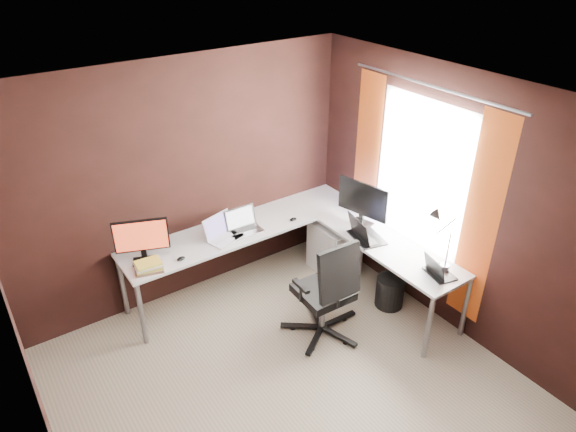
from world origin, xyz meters
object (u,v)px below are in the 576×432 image
at_px(office_chair, 325,307).
at_px(laptop_black_big, 364,234).
at_px(desk_lamp, 440,233).
at_px(laptop_silver, 243,226).
at_px(laptop_white, 222,233).
at_px(book_stack, 149,266).
at_px(monitor_left, 142,238).
at_px(monitor_right, 363,201).
at_px(wastebasket, 390,292).
at_px(laptop_black_small, 438,271).
at_px(drawer_pedestal, 334,247).

bearing_deg(office_chair, laptop_black_big, 21.81).
bearing_deg(desk_lamp, laptop_silver, 116.80).
height_order(laptop_white, book_stack, laptop_white).
distance_m(monitor_left, desk_lamp, 2.71).
relative_size(monitor_right, wastebasket, 1.72).
bearing_deg(desk_lamp, laptop_black_small, -126.01).
bearing_deg(wastebasket, laptop_black_big, 119.56).
height_order(laptop_white, office_chair, office_chair).
xyz_separation_m(drawer_pedestal, monitor_right, (0.09, -0.31, 0.70)).
xyz_separation_m(laptop_white, wastebasket, (1.32, -1.12, -0.61)).
bearing_deg(monitor_right, laptop_black_big, 129.44).
bearing_deg(laptop_black_small, desk_lamp, -15.07).
bearing_deg(office_chair, desk_lamp, -29.84).
bearing_deg(wastebasket, laptop_black_small, -92.70).
bearing_deg(laptop_white, office_chair, -81.61).
relative_size(drawer_pedestal, monitor_left, 1.26).
height_order(laptop_black_small, wastebasket, laptop_black_small).
distance_m(monitor_right, laptop_black_small, 1.10).
height_order(monitor_left, laptop_black_small, monitor_left).
bearing_deg(laptop_white, laptop_black_big, -52.29).
distance_m(laptop_black_big, office_chair, 0.84).
relative_size(monitor_right, laptop_black_big, 1.34).
xyz_separation_m(laptop_black_small, book_stack, (-2.12, 1.57, -0.00)).
bearing_deg(desk_lamp, book_stack, 137.91).
bearing_deg(wastebasket, laptop_silver, 133.62).
height_order(monitor_right, laptop_silver, monitor_right).
relative_size(laptop_white, office_chair, 0.38).
bearing_deg(office_chair, drawer_pedestal, 48.33).
height_order(laptop_black_small, office_chair, office_chair).
xyz_separation_m(laptop_white, laptop_silver, (0.25, 0.01, -0.00)).
relative_size(laptop_white, book_stack, 1.37).
xyz_separation_m(laptop_black_big, desk_lamp, (0.18, -0.76, 0.34)).
distance_m(monitor_right, laptop_black_big, 0.37).
bearing_deg(monitor_right, laptop_white, 52.15).
distance_m(drawer_pedestal, laptop_white, 1.37).
height_order(laptop_silver, office_chair, office_chair).
distance_m(laptop_silver, book_stack, 1.07).
height_order(laptop_black_small, desk_lamp, desk_lamp).
bearing_deg(wastebasket, desk_lamp, -88.23).
distance_m(monitor_right, office_chair, 1.18).
height_order(laptop_silver, wastebasket, laptop_silver).
bearing_deg(laptop_black_small, monitor_right, 11.36).
xyz_separation_m(desk_lamp, office_chair, (-0.84, 0.53, -0.81)).
bearing_deg(laptop_black_big, book_stack, 82.46).
height_order(laptop_white, wastebasket, laptop_white).
distance_m(laptop_black_small, desk_lamp, 0.36).
bearing_deg(laptop_black_small, laptop_silver, 45.55).
bearing_deg(office_chair, wastebasket, -1.28).
bearing_deg(monitor_left, wastebasket, -7.44).
relative_size(laptop_black_big, book_stack, 1.44).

